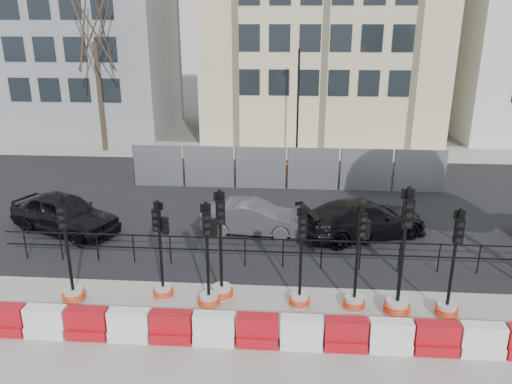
# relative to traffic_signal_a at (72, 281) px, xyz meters

# --- Properties ---
(ground) EXTENTS (120.00, 120.00, 0.00)m
(ground) POSITION_rel_traffic_signal_a_xyz_m (5.77, 1.25, -0.66)
(ground) COLOR #51514C
(ground) RESTS_ON ground
(sidewalk_near) EXTENTS (40.00, 6.00, 0.02)m
(sidewalk_near) POSITION_rel_traffic_signal_a_xyz_m (5.77, -1.75, -0.65)
(sidewalk_near) COLOR gray
(sidewalk_near) RESTS_ON ground
(road) EXTENTS (40.00, 14.00, 0.03)m
(road) POSITION_rel_traffic_signal_a_xyz_m (5.77, 8.25, -0.65)
(road) COLOR black
(road) RESTS_ON ground
(sidewalk_far) EXTENTS (40.00, 4.00, 0.02)m
(sidewalk_far) POSITION_rel_traffic_signal_a_xyz_m (5.77, 17.25, -0.65)
(sidewalk_far) COLOR gray
(sidewalk_far) RESTS_ON ground
(building_grey) EXTENTS (11.00, 9.06, 14.00)m
(building_grey) POSITION_rel_traffic_signal_a_xyz_m (-8.23, 23.24, 6.34)
(building_grey) COLOR gray
(building_grey) RESTS_ON ground
(kerb_railing) EXTENTS (18.00, 0.04, 1.00)m
(kerb_railing) POSITION_rel_traffic_signal_a_xyz_m (5.77, 2.45, 0.03)
(kerb_railing) COLOR black
(kerb_railing) RESTS_ON ground
(heras_fencing) EXTENTS (14.33, 1.72, 2.00)m
(heras_fencing) POSITION_rel_traffic_signal_a_xyz_m (5.76, 11.05, 0.02)
(heras_fencing) COLOR gray
(heras_fencing) RESTS_ON ground
(lamp_post_far) EXTENTS (0.12, 0.56, 6.00)m
(lamp_post_far) POSITION_rel_traffic_signal_a_xyz_m (6.27, 16.23, 2.56)
(lamp_post_far) COLOR black
(lamp_post_far) RESTS_ON ground
(tree_bare_far) EXTENTS (2.00, 2.00, 9.00)m
(tree_bare_far) POSITION_rel_traffic_signal_a_xyz_m (-5.23, 16.75, 5.99)
(tree_bare_far) COLOR #473828
(tree_bare_far) RESTS_ON ground
(barrier_row) EXTENTS (14.65, 0.50, 0.80)m
(barrier_row) POSITION_rel_traffic_signal_a_xyz_m (5.77, -1.55, -0.30)
(barrier_row) COLOR red
(barrier_row) RESTS_ON ground
(traffic_signal_a) EXTENTS (0.63, 0.63, 3.20)m
(traffic_signal_a) POSITION_rel_traffic_signal_a_xyz_m (0.00, 0.00, 0.00)
(traffic_signal_a) COLOR beige
(traffic_signal_a) RESTS_ON ground
(traffic_signal_b) EXTENTS (0.58, 0.58, 2.94)m
(traffic_signal_b) POSITION_rel_traffic_signal_a_xyz_m (2.43, 0.41, 0.04)
(traffic_signal_b) COLOR beige
(traffic_signal_b) RESTS_ON ground
(traffic_signal_c) EXTENTS (0.64, 0.64, 3.26)m
(traffic_signal_c) POSITION_rel_traffic_signal_a_xyz_m (4.09, 0.48, 0.01)
(traffic_signal_c) COLOR beige
(traffic_signal_c) RESTS_ON ground
(traffic_signal_d) EXTENTS (0.61, 0.61, 3.07)m
(traffic_signal_d) POSITION_rel_traffic_signal_a_xyz_m (3.81, 0.04, 0.07)
(traffic_signal_d) COLOR beige
(traffic_signal_d) RESTS_ON ground
(traffic_signal_e) EXTENTS (0.58, 0.58, 2.95)m
(traffic_signal_e) POSITION_rel_traffic_signal_a_xyz_m (6.27, 0.23, -0.05)
(traffic_signal_e) COLOR beige
(traffic_signal_e) RESTS_ON ground
(traffic_signal_f) EXTENTS (0.60, 0.60, 3.07)m
(traffic_signal_f) POSITION_rel_traffic_signal_a_xyz_m (7.76, 0.20, 0.07)
(traffic_signal_f) COLOR beige
(traffic_signal_f) RESTS_ON ground
(traffic_signal_g) EXTENTS (0.71, 0.71, 3.62)m
(traffic_signal_g) POSITION_rel_traffic_signal_a_xyz_m (8.85, -0.01, 0.09)
(traffic_signal_g) COLOR beige
(traffic_signal_g) RESTS_ON ground
(traffic_signal_h) EXTENTS (0.61, 0.61, 3.09)m
(traffic_signal_h) POSITION_rel_traffic_signal_a_xyz_m (10.14, -0.00, -0.02)
(traffic_signal_h) COLOR beige
(traffic_signal_h) RESTS_ON ground
(car_a) EXTENTS (4.89, 5.60, 1.47)m
(car_a) POSITION_rel_traffic_signal_a_xyz_m (-2.31, 4.73, 0.08)
(car_a) COLOR black
(car_a) RESTS_ON ground
(car_b) EXTENTS (1.77, 3.89, 1.23)m
(car_b) POSITION_rel_traffic_signal_a_xyz_m (4.61, 5.12, -0.05)
(car_b) COLOR #434347
(car_b) RESTS_ON ground
(car_c) EXTENTS (5.12, 6.01, 1.37)m
(car_c) POSITION_rel_traffic_signal_a_xyz_m (8.60, 5.12, 0.02)
(car_c) COLOR black
(car_c) RESTS_ON ground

